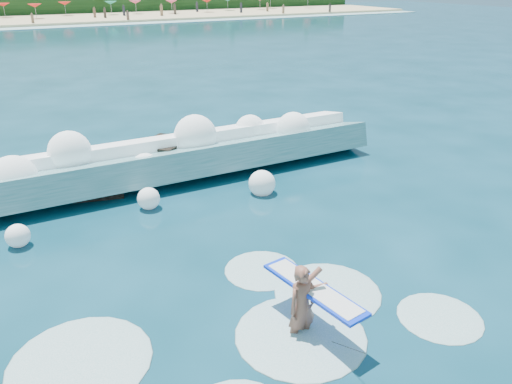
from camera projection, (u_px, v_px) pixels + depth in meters
ground at (241, 282)px, 11.61m from camera, size 200.00×200.00×0.00m
beach at (3, 21)px, 74.28m from camera, size 140.00×20.00×0.40m
wet_band at (9, 29)px, 65.49m from camera, size 140.00×5.00×0.08m
breaking_wave at (117, 169)px, 16.77m from camera, size 18.93×2.91×1.63m
rock_cluster at (81, 177)px, 16.59m from camera, size 8.03×3.06×1.21m
surfer_with_board at (305, 303)px, 9.75m from camera, size 1.09×2.97×1.81m
wave_spray at (116, 156)px, 16.43m from camera, size 14.59×4.56×2.22m
surf_foam at (255, 329)px, 10.05m from camera, size 9.05×5.52×0.13m
beach_umbrellas at (1, 5)px, 75.46m from camera, size 112.13×6.62×0.50m
beachgoers at (74, 14)px, 75.08m from camera, size 100.42×13.51×1.92m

